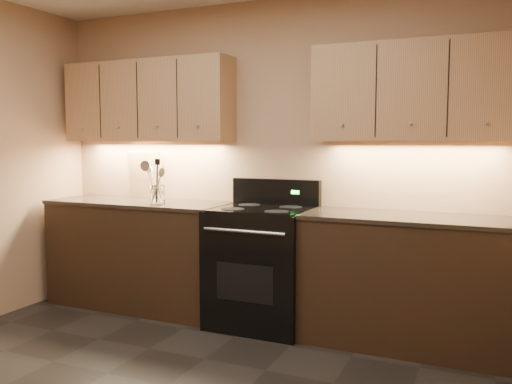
# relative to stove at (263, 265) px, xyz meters

# --- Properties ---
(wall_back) EXTENTS (4.00, 0.04, 2.60)m
(wall_back) POSITION_rel_stove_xyz_m (-0.08, 0.32, 0.82)
(wall_back) COLOR #A58161
(wall_back) RESTS_ON ground
(counter_left) EXTENTS (1.62, 0.62, 0.93)m
(counter_left) POSITION_rel_stove_xyz_m (-1.18, 0.02, -0.01)
(counter_left) COLOR black
(counter_left) RESTS_ON ground
(counter_right) EXTENTS (1.46, 0.62, 0.93)m
(counter_right) POSITION_rel_stove_xyz_m (1.10, 0.02, -0.01)
(counter_right) COLOR black
(counter_right) RESTS_ON ground
(stove) EXTENTS (0.76, 0.68, 1.14)m
(stove) POSITION_rel_stove_xyz_m (0.00, 0.00, 0.00)
(stove) COLOR black
(stove) RESTS_ON ground
(upper_cab_left) EXTENTS (1.60, 0.30, 0.70)m
(upper_cab_left) POSITION_rel_stove_xyz_m (-1.18, 0.17, 1.32)
(upper_cab_left) COLOR tan
(upper_cab_left) RESTS_ON wall_back
(upper_cab_right) EXTENTS (1.44, 0.30, 0.70)m
(upper_cab_right) POSITION_rel_stove_xyz_m (1.10, 0.17, 1.32)
(upper_cab_right) COLOR tan
(upper_cab_right) RESTS_ON wall_back
(outlet_plate) EXTENTS (0.08, 0.01, 0.12)m
(outlet_plate) POSITION_rel_stove_xyz_m (-1.38, 0.31, 0.64)
(outlet_plate) COLOR #B2B5BA
(outlet_plate) RESTS_ON wall_back
(utensil_crock) EXTENTS (0.13, 0.13, 0.15)m
(utensil_crock) POSITION_rel_stove_xyz_m (-0.93, -0.06, 0.52)
(utensil_crock) COLOR white
(utensil_crock) RESTS_ON counter_left
(cutting_board) EXTENTS (0.34, 0.12, 0.42)m
(cutting_board) POSITION_rel_stove_xyz_m (-1.29, 0.28, 0.66)
(cutting_board) COLOR tan
(cutting_board) RESTS_ON counter_left
(wooden_spoon) EXTENTS (0.15, 0.08, 0.29)m
(wooden_spoon) POSITION_rel_stove_xyz_m (-0.97, -0.08, 0.61)
(wooden_spoon) COLOR tan
(wooden_spoon) RESTS_ON utensil_crock
(black_turner) EXTENTS (0.13, 0.17, 0.38)m
(black_turner) POSITION_rel_stove_xyz_m (-0.92, -0.09, 0.65)
(black_turner) COLOR black
(black_turner) RESTS_ON utensil_crock
(steel_spatula) EXTENTS (0.23, 0.11, 0.35)m
(steel_spatula) POSITION_rel_stove_xyz_m (-0.90, -0.04, 0.64)
(steel_spatula) COLOR silver
(steel_spatula) RESTS_ON utensil_crock
(steel_skimmer) EXTENTS (0.25, 0.11, 0.36)m
(steel_skimmer) POSITION_rel_stove_xyz_m (-0.91, -0.06, 0.64)
(steel_skimmer) COLOR silver
(steel_skimmer) RESTS_ON utensil_crock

